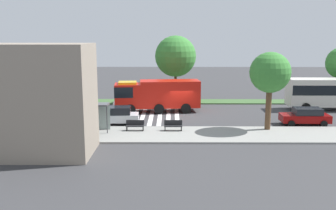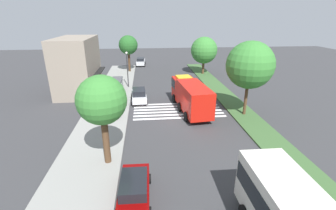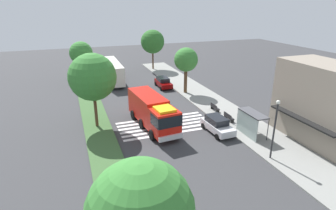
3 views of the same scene
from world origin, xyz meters
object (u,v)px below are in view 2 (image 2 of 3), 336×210
at_px(parked_car_west, 134,189).
at_px(median_tree_west, 250,65).
at_px(fire_truck, 190,94).
at_px(median_tree_center, 204,50).
at_px(street_lamp, 127,66).
at_px(sidewalk_tree_west, 102,101).
at_px(sidewalk_tree_center, 128,45).
at_px(bench_near_shelter, 117,103).
at_px(parked_car_mid, 139,95).
at_px(bus_stop_shelter, 119,84).
at_px(bench_west_of_shelter, 114,114).
at_px(parked_car_east, 141,61).

height_order(parked_car_west, median_tree_west, median_tree_west).
bearing_deg(fire_truck, median_tree_center, -24.04).
xyz_separation_m(street_lamp, sidewalk_tree_west, (-20.43, 0.40, 1.74)).
bearing_deg(fire_truck, sidewalk_tree_center, 15.82).
height_order(bench_near_shelter, median_tree_west, median_tree_west).
relative_size(parked_car_west, parked_car_mid, 1.01).
relative_size(fire_truck, street_lamp, 1.77).
bearing_deg(sidewalk_tree_west, parked_car_west, -152.08).
relative_size(parked_car_mid, bench_near_shelter, 2.82).
relative_size(fire_truck, parked_car_west, 2.13).
xyz_separation_m(bus_stop_shelter, bench_near_shelter, (-4.00, -0.00, -1.30)).
relative_size(bench_near_shelter, sidewalk_tree_center, 0.23).
relative_size(street_lamp, median_tree_west, 0.67).
bearing_deg(sidewalk_tree_west, street_lamp, -1.12).
relative_size(street_lamp, median_tree_center, 0.79).
bearing_deg(sidewalk_tree_center, median_tree_center, -103.81).
height_order(parked_car_west, bench_west_of_shelter, parked_car_west).
distance_m(bus_stop_shelter, sidewalk_tree_center, 16.27).
relative_size(parked_car_mid, sidewalk_tree_center, 0.64).
distance_m(parked_car_mid, bus_stop_shelter, 3.46).
distance_m(bus_stop_shelter, bench_near_shelter, 4.20).
bearing_deg(parked_car_west, bench_near_shelter, 10.77).
xyz_separation_m(parked_car_west, median_tree_west, (12.21, -12.10, 4.95)).
distance_m(parked_car_mid, sidewalk_tree_west, 14.70).
bearing_deg(parked_car_mid, parked_car_west, 177.11).
bearing_deg(sidewalk_tree_west, fire_truck, -38.76).
relative_size(parked_car_west, median_tree_center, 0.66).
bearing_deg(sidewalk_tree_center, median_tree_west, -148.85).
xyz_separation_m(parked_car_west, bench_west_of_shelter, (12.59, 2.69, -0.26)).
relative_size(parked_car_east, sidewalk_tree_west, 0.67).
distance_m(fire_truck, bench_west_of_shelter, 9.15).
distance_m(parked_car_west, median_tree_west, 17.89).
bearing_deg(median_tree_center, parked_car_west, 159.49).
bearing_deg(sidewalk_tree_center, parked_car_east, -19.32).
distance_m(median_tree_west, median_tree_center, 20.18).
xyz_separation_m(sidewalk_tree_west, median_tree_center, (28.20, -14.30, -0.59)).
height_order(bench_near_shelter, bench_west_of_shelter, same).
relative_size(bench_west_of_shelter, sidewalk_tree_west, 0.23).
distance_m(parked_car_mid, sidewalk_tree_center, 18.49).
relative_size(fire_truck, sidewalk_tree_west, 1.41).
height_order(fire_truck, sidewalk_tree_center, sidewalk_tree_center).
height_order(bus_stop_shelter, bench_west_of_shelter, bus_stop_shelter).
xyz_separation_m(parked_car_mid, median_tree_center, (14.31, -12.10, 3.70)).
bearing_deg(parked_car_mid, median_tree_center, -43.08).
xyz_separation_m(parked_car_west, median_tree_center, (32.35, -12.10, 3.73)).
bearing_deg(median_tree_west, fire_truck, 68.63).
bearing_deg(parked_car_west, bench_west_of_shelter, 13.27).
distance_m(parked_car_east, sidewalk_tree_center, 7.95).
bearing_deg(sidewalk_tree_west, parked_car_east, -3.31).
height_order(parked_car_west, median_tree_center, median_tree_center).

